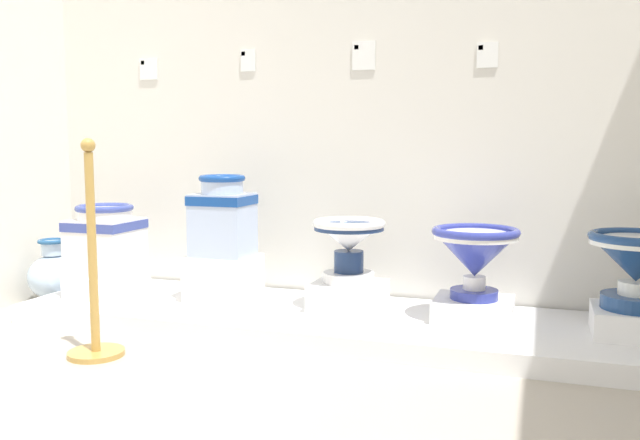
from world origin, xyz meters
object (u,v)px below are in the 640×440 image
(antique_toilet_broad_patterned, at_px, (349,240))
(antique_toilet_central_ornate, at_px, (637,259))
(info_placard_first, at_px, (148,69))
(decorative_vase_corner, at_px, (53,275))
(plinth_block_slender_white, at_px, (224,278))
(plinth_block_squat_floral, at_px, (474,309))
(antique_toilet_pale_glazed, at_px, (105,237))
(info_placard_second, at_px, (248,60))
(info_placard_third, at_px, (364,55))
(plinth_block_broad_patterned, at_px, (349,296))
(antique_toilet_slender_white, at_px, (223,215))
(info_placard_fourth, at_px, (487,55))
(stanchion_post_near_left, at_px, (94,292))
(plinth_block_pale_glazed, at_px, (107,284))
(plinth_block_central_ornate, at_px, (633,323))
(antique_toilet_squat_floral, at_px, (475,251))

(antique_toilet_broad_patterned, relative_size, antique_toilet_central_ornate, 0.91)
(info_placard_first, relative_size, decorative_vase_corner, 0.34)
(decorative_vase_corner, bearing_deg, antique_toilet_broad_patterned, 2.11)
(plinth_block_slender_white, xyz_separation_m, plinth_block_squat_floral, (1.35, 0.02, -0.07))
(antique_toilet_pale_glazed, distance_m, info_placard_second, 1.31)
(info_placard_first, relative_size, info_placard_third, 0.84)
(plinth_block_slender_white, height_order, plinth_block_broad_patterned, plinth_block_slender_white)
(plinth_block_squat_floral, xyz_separation_m, decorative_vase_corner, (-2.47, -0.05, 0.02))
(antique_toilet_slender_white, bearing_deg, antique_toilet_central_ornate, -1.30)
(info_placard_fourth, bearing_deg, info_placard_first, 180.00)
(antique_toilet_broad_patterned, distance_m, antique_toilet_central_ornate, 1.35)
(plinth_block_broad_patterned, height_order, antique_toilet_central_ornate, antique_toilet_central_ornate)
(plinth_block_slender_white, distance_m, stanchion_post_near_left, 0.83)
(antique_toilet_broad_patterned, xyz_separation_m, info_placard_first, (-1.40, 0.35, 0.96))
(plinth_block_slender_white, distance_m, info_placard_third, 1.45)
(antique_toilet_slender_white, height_order, info_placard_second, info_placard_second)
(plinth_block_pale_glazed, height_order, antique_toilet_broad_patterned, antique_toilet_broad_patterned)
(plinth_block_slender_white, distance_m, info_placard_first, 1.44)
(plinth_block_slender_white, relative_size, stanchion_post_near_left, 0.37)
(info_placard_first, bearing_deg, plinth_block_central_ornate, -8.97)
(plinth_block_broad_patterned, bearing_deg, plinth_block_slender_white, -177.25)
(antique_toilet_broad_patterned, bearing_deg, plinth_block_squat_floral, -1.49)
(info_placard_first, distance_m, decorative_vase_corner, 1.39)
(plinth_block_central_ornate, bearing_deg, antique_toilet_pale_glazed, -178.95)
(plinth_block_squat_floral, xyz_separation_m, plinth_block_central_ornate, (0.71, -0.06, 0.01))
(decorative_vase_corner, bearing_deg, info_placard_fourth, 9.65)
(antique_toilet_broad_patterned, distance_m, antique_toilet_squat_floral, 0.64)
(antique_toilet_central_ornate, bearing_deg, antique_toilet_slender_white, 178.70)
(antique_toilet_slender_white, relative_size, info_placard_second, 3.45)
(antique_toilet_squat_floral, bearing_deg, plinth_block_broad_patterned, 178.51)
(antique_toilet_slender_white, distance_m, info_placard_second, 0.96)
(decorative_vase_corner, bearing_deg, plinth_block_slender_white, 1.71)
(plinth_block_slender_white, height_order, plinth_block_central_ornate, plinth_block_slender_white)
(plinth_block_broad_patterned, distance_m, info_placard_fourth, 1.45)
(info_placard_third, bearing_deg, stanchion_post_near_left, -128.21)
(antique_toilet_pale_glazed, bearing_deg, stanchion_post_near_left, -57.18)
(plinth_block_squat_floral, bearing_deg, decorative_vase_corner, -178.83)
(info_placard_third, bearing_deg, antique_toilet_pale_glazed, -160.64)
(plinth_block_pale_glazed, xyz_separation_m, antique_toilet_pale_glazed, (0.00, -0.00, 0.27))
(plinth_block_pale_glazed, bearing_deg, plinth_block_central_ornate, 1.05)
(antique_toilet_broad_patterned, height_order, plinth_block_central_ornate, antique_toilet_broad_patterned)
(plinth_block_slender_white, bearing_deg, antique_toilet_squat_floral, 0.73)
(antique_toilet_slender_white, xyz_separation_m, info_placard_first, (-0.69, 0.39, 0.85))
(info_placard_second, bearing_deg, decorative_vase_corner, -159.17)
(antique_toilet_central_ornate, bearing_deg, antique_toilet_broad_patterned, 176.58)
(antique_toilet_broad_patterned, bearing_deg, antique_toilet_pale_glazed, -174.66)
(plinth_block_pale_glazed, height_order, plinth_block_squat_floral, plinth_block_pale_glazed)
(antique_toilet_slender_white, distance_m, antique_toilet_central_ornate, 2.06)
(plinth_block_pale_glazed, xyz_separation_m, info_placard_third, (1.38, 0.48, 1.28))
(antique_toilet_broad_patterned, height_order, info_placard_first, info_placard_first)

